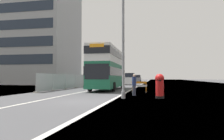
# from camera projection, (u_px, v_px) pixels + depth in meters

# --- Properties ---
(ground) EXTENTS (140.00, 280.00, 0.10)m
(ground) POSITION_uv_depth(u_px,v_px,m) (92.00, 102.00, 13.35)
(ground) COLOR #424244
(double_decker_bus) EXTENTS (3.01, 11.55, 4.81)m
(double_decker_bus) POSITION_uv_depth(u_px,v_px,m) (108.00, 68.00, 25.77)
(double_decker_bus) COLOR #196042
(double_decker_bus) RESTS_ON ground
(lamppost_foreground) EXTENTS (0.29, 0.70, 7.95)m
(lamppost_foreground) POSITION_uv_depth(u_px,v_px,m) (123.00, 45.00, 15.03)
(lamppost_foreground) COLOR gray
(lamppost_foreground) RESTS_ON ground
(red_pillar_postbox) EXTENTS (0.64, 0.64, 1.73)m
(red_pillar_postbox) POSITION_uv_depth(u_px,v_px,m) (160.00, 85.00, 15.03)
(red_pillar_postbox) COLOR black
(red_pillar_postbox) RESTS_ON ground
(roadworks_barrier) EXTENTS (1.51, 0.56, 1.08)m
(roadworks_barrier) POSITION_uv_depth(u_px,v_px,m) (139.00, 86.00, 20.90)
(roadworks_barrier) COLOR orange
(roadworks_barrier) RESTS_ON ground
(construction_site_fence) EXTENTS (0.44, 27.40, 1.93)m
(construction_site_fence) POSITION_uv_depth(u_px,v_px,m) (83.00, 81.00, 33.58)
(construction_site_fence) COLOR #A8AAAD
(construction_site_fence) RESTS_ON ground
(car_oncoming_near) EXTENTS (2.00, 4.01, 2.31)m
(car_oncoming_near) POSITION_uv_depth(u_px,v_px,m) (130.00, 79.00, 42.12)
(car_oncoming_near) COLOR silver
(car_oncoming_near) RESTS_ON ground
(car_receding_mid) EXTENTS (2.04, 4.41, 2.18)m
(car_receding_mid) POSITION_uv_depth(u_px,v_px,m) (117.00, 79.00, 50.48)
(car_receding_mid) COLOR navy
(car_receding_mid) RESTS_ON ground
(car_receding_far) EXTENTS (2.03, 4.08, 2.09)m
(car_receding_far) POSITION_uv_depth(u_px,v_px,m) (120.00, 79.00, 56.89)
(car_receding_far) COLOR navy
(car_receding_far) RESTS_ON ground
(car_far_side) EXTENTS (2.09, 4.49, 2.20)m
(car_far_side) POSITION_uv_depth(u_px,v_px,m) (138.00, 79.00, 64.88)
(car_far_side) COLOR slate
(car_far_side) RESTS_ON ground
(bare_tree_far_verge_near) EXTENTS (2.80, 2.94, 4.38)m
(bare_tree_far_verge_near) POSITION_uv_depth(u_px,v_px,m) (96.00, 75.00, 56.07)
(bare_tree_far_verge_near) COLOR #4C3D2D
(bare_tree_far_verge_near) RESTS_ON ground
(pedestrian_at_kerb) EXTENTS (0.34, 0.34, 1.73)m
(pedestrian_at_kerb) POSITION_uv_depth(u_px,v_px,m) (134.00, 85.00, 17.32)
(pedestrian_at_kerb) COLOR #2D3342
(pedestrian_at_kerb) RESTS_ON ground
(backdrop_office_block) EXTENTS (24.35, 13.65, 26.92)m
(backdrop_office_block) POSITION_uv_depth(u_px,v_px,m) (20.00, 24.00, 48.51)
(backdrop_office_block) COLOR #9EA0A3
(backdrop_office_block) RESTS_ON ground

